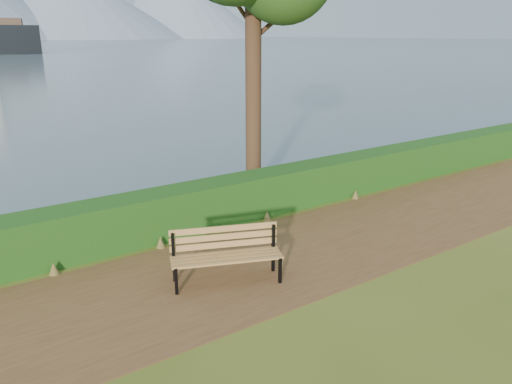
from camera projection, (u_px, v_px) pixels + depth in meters
ground at (262, 271)px, 9.24m from camera, size 140.00×140.00×0.00m
path at (253, 265)px, 9.47m from camera, size 40.00×3.40×0.01m
hedge at (195, 207)px, 11.12m from camera, size 32.00×0.85×1.00m
bench at (226, 251)px, 8.75m from camera, size 1.99×1.23×0.97m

